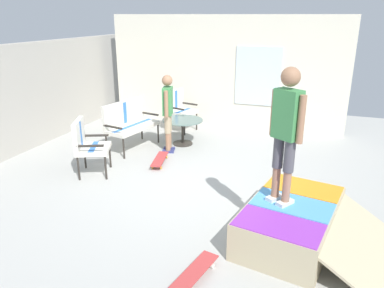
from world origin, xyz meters
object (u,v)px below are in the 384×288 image
(patio_bench, at_px, (128,120))
(patio_table, at_px, (183,127))
(skate_ramp, at_px, (293,222))
(skateboard_by_bench, at_px, (160,159))
(skateboard_spare, at_px, (194,273))
(person_skater, at_px, (286,127))
(patio_chair_near_house, at_px, (179,106))
(person_watching, at_px, (168,108))
(patio_chair_by_wall, at_px, (87,142))

(patio_bench, bearing_deg, patio_table, -59.64)
(skate_ramp, relative_size, patio_bench, 1.46)
(patio_bench, distance_m, skateboard_by_bench, 1.30)
(patio_bench, relative_size, patio_table, 1.48)
(skateboard_by_bench, xyz_separation_m, skateboard_spare, (-2.93, -1.77, 0.00))
(patio_table, height_order, person_skater, person_skater)
(patio_table, xyz_separation_m, skateboard_by_bench, (-1.22, 0.01, -0.32))
(patio_table, bearing_deg, patio_chair_near_house, 26.21)
(patio_chair_near_house, bearing_deg, patio_bench, 160.54)
(patio_chair_near_house, height_order, person_watching, person_watching)
(skateboard_spare, bearing_deg, skate_ramp, -38.37)
(person_watching, relative_size, person_skater, 0.95)
(patio_bench, bearing_deg, skate_ramp, -122.67)
(person_skater, bearing_deg, patio_chair_by_wall, 76.23)
(patio_bench, distance_m, patio_chair_near_house, 1.64)
(patio_table, height_order, skateboard_by_bench, patio_table)
(person_skater, bearing_deg, skateboard_spare, 147.91)
(person_skater, xyz_separation_m, skateboard_spare, (-1.18, 0.74, -1.42))
(patio_chair_near_house, relative_size, person_watching, 0.63)
(patio_chair_by_wall, distance_m, skateboard_spare, 3.48)
(skate_ramp, relative_size, person_watching, 1.20)
(patio_chair_near_house, distance_m, patio_chair_by_wall, 3.11)
(skateboard_spare, bearing_deg, skateboard_by_bench, 31.04)
(patio_table, distance_m, person_skater, 4.03)
(patio_table, relative_size, skateboard_spare, 1.09)
(patio_chair_near_house, bearing_deg, person_skater, -142.90)
(skate_ramp, bearing_deg, patio_bench, 57.33)
(patio_chair_near_house, xyz_separation_m, skateboard_by_bench, (-2.17, -0.46, -0.53))
(person_watching, bearing_deg, skateboard_by_bench, -170.95)
(patio_chair_near_house, height_order, skateboard_spare, patio_chair_near_house)
(patio_chair_by_wall, distance_m, patio_table, 2.35)
(person_watching, bearing_deg, patio_bench, 94.57)
(skateboard_spare, bearing_deg, person_skater, -32.09)
(person_skater, bearing_deg, skateboard_by_bench, 55.04)
(patio_bench, relative_size, person_skater, 0.78)
(skate_ramp, distance_m, person_skater, 1.27)
(person_watching, distance_m, person_skater, 3.63)
(patio_bench, xyz_separation_m, person_watching, (0.07, -0.90, 0.32))
(patio_bench, xyz_separation_m, person_skater, (-2.37, -3.52, 0.89))
(person_skater, relative_size, skateboard_spare, 2.07)
(skateboard_by_bench, bearing_deg, patio_bench, 58.39)
(patio_chair_by_wall, xyz_separation_m, person_watching, (1.58, -0.90, 0.32))
(skate_ramp, height_order, patio_table, patio_table)
(skate_ramp, bearing_deg, patio_chair_by_wall, 76.87)
(patio_chair_by_wall, height_order, person_skater, person_skater)
(patio_bench, distance_m, person_skater, 4.33)
(patio_chair_near_house, distance_m, person_skater, 5.00)
(patio_bench, height_order, skateboard_by_bench, patio_bench)
(skateboard_by_bench, bearing_deg, patio_chair_near_house, 12.01)
(patio_table, distance_m, person_watching, 0.76)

